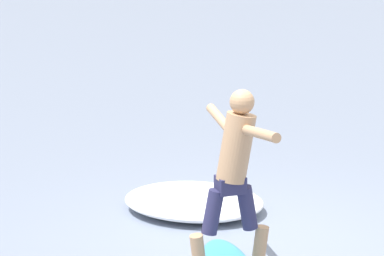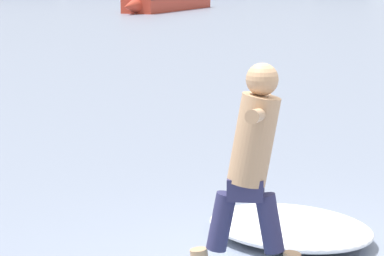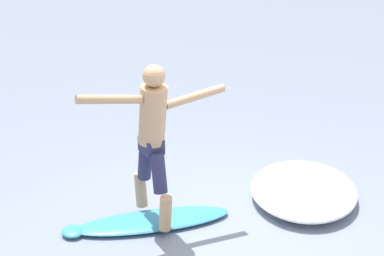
{
  "view_description": "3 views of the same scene",
  "coord_description": "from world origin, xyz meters",
  "views": [
    {
      "loc": [
        -4.7,
        -7.54,
        3.71
      ],
      "look_at": [
        -0.42,
        0.46,
        1.23
      ],
      "focal_mm": 85.0,
      "sensor_mm": 36.0,
      "label": 1
    },
    {
      "loc": [
        -1.11,
        -6.89,
        2.58
      ],
      "look_at": [
        -0.91,
        1.12,
        1.08
      ],
      "focal_mm": 85.0,
      "sensor_mm": 36.0,
      "label": 2
    },
    {
      "loc": [
        4.7,
        -4.01,
        3.55
      ],
      "look_at": [
        -1.14,
        0.39,
        0.75
      ],
      "focal_mm": 60.0,
      "sensor_mm": 36.0,
      "label": 3
    }
  ],
  "objects": [
    {
      "name": "surfer",
      "position": [
        -0.52,
        -0.58,
        1.13
      ],
      "size": [
        0.82,
        1.64,
        1.78
      ],
      "color": "tan",
      "rests_on": "surfboard"
    },
    {
      "name": "fishing_boat_near_jetty",
      "position": [
        -1.25,
        38.98,
        0.41
      ],
      "size": [
        4.62,
        7.97,
        0.76
      ],
      "color": "#C23B28",
      "rests_on": "ground"
    },
    {
      "name": "wave_foam_at_tail",
      "position": [
        -0.0,
        1.21,
        0.12
      ],
      "size": [
        2.06,
        2.04,
        0.24
      ],
      "color": "white",
      "rests_on": "ground"
    }
  ]
}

